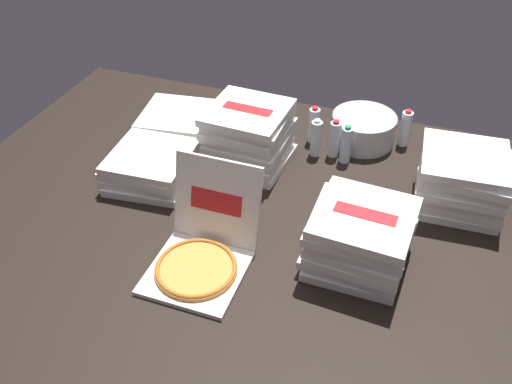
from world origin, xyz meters
name	(u,v)px	position (x,y,z in m)	size (l,w,h in m)	color
ground_plane	(258,232)	(0.00, 0.00, -0.01)	(3.20, 2.40, 0.02)	black
open_pizza_box	(202,251)	(-0.15, -0.28, 0.07)	(0.39, 0.49, 0.40)	white
pizza_stack_left_far	(462,180)	(0.84, 0.52, 0.14)	(0.43, 0.42, 0.28)	white
pizza_stack_center_near	(360,237)	(0.46, -0.04, 0.14)	(0.44, 0.43, 0.28)	white
pizza_stack_right_near	(151,166)	(-0.64, 0.19, 0.08)	(0.45, 0.44, 0.16)	white
pizza_stack_left_near	(178,122)	(-0.72, 0.65, 0.06)	(0.44, 0.44, 0.12)	white
pizza_stack_left_mid	(249,135)	(-0.23, 0.51, 0.16)	(0.43, 0.44, 0.32)	white
ice_bucket	(363,129)	(0.30, 0.90, 0.08)	(0.35, 0.35, 0.16)	#B7BABF
water_bottle_0	(314,125)	(0.04, 0.81, 0.10)	(0.06, 0.06, 0.22)	white
water_bottle_1	(346,145)	(0.25, 0.68, 0.10)	(0.06, 0.06, 0.22)	silver
water_bottle_2	(316,138)	(0.08, 0.69, 0.10)	(0.06, 0.06, 0.22)	white
water_bottle_3	(405,128)	(0.52, 0.95, 0.10)	(0.06, 0.06, 0.22)	white
water_bottle_4	(334,139)	(0.18, 0.71, 0.10)	(0.06, 0.06, 0.22)	white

